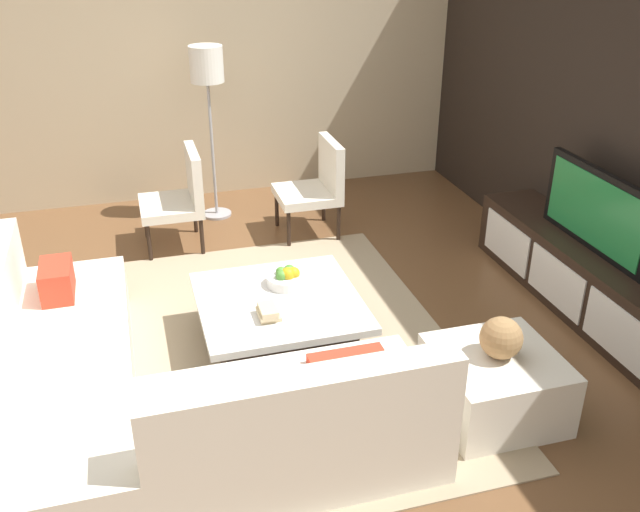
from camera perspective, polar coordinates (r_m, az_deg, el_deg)
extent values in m
plane|color=brown|center=(4.76, -4.17, -8.23)|extent=(14.00, 14.00, 0.00)
cube|color=#C6B28E|center=(7.22, -8.55, 15.82)|extent=(0.12, 5.20, 2.80)
cube|color=tan|center=(4.84, -4.43, -7.53)|extent=(3.20, 2.51, 0.01)
cube|color=black|center=(5.54, 20.77, -1.67)|extent=(2.32, 0.47, 0.50)
cube|color=white|center=(5.93, 14.98, 1.10)|extent=(0.66, 0.01, 0.35)
cube|color=white|center=(5.41, 18.68, -2.03)|extent=(0.66, 0.01, 0.35)
cube|color=white|center=(4.93, 23.16, -5.80)|extent=(0.66, 0.01, 0.35)
cube|color=black|center=(5.32, 21.69, 3.47)|extent=(1.15, 0.05, 0.58)
cube|color=#1E7238|center=(5.31, 21.44, 3.44)|extent=(1.04, 0.01, 0.49)
cube|color=silver|center=(4.46, -20.48, -9.67)|extent=(2.41, 0.85, 0.40)
cube|color=silver|center=(3.86, -2.46, -13.99)|extent=(0.85, 1.57, 0.40)
cube|color=silver|center=(3.36, -1.19, -12.44)|extent=(0.18, 1.57, 0.39)
cube|color=red|center=(4.92, -20.69, -1.87)|extent=(0.36, 0.20, 0.22)
cube|color=red|center=(3.81, 3.30, -10.28)|extent=(0.60, 0.44, 0.06)
cube|color=black|center=(4.77, -3.31, -5.76)|extent=(0.85, 0.85, 0.33)
cube|color=white|center=(4.67, -3.37, -3.79)|extent=(1.07, 1.06, 0.05)
cylinder|color=black|center=(6.53, -14.07, 3.01)|extent=(0.04, 0.04, 0.38)
cylinder|color=black|center=(6.07, -13.80, 1.22)|extent=(0.04, 0.04, 0.38)
cylinder|color=black|center=(6.55, -10.19, 3.49)|extent=(0.04, 0.04, 0.38)
cylinder|color=black|center=(6.10, -9.63, 1.74)|extent=(0.04, 0.04, 0.38)
cube|color=silver|center=(6.23, -12.09, 3.99)|extent=(0.58, 0.53, 0.08)
cube|color=silver|center=(6.16, -10.25, 6.52)|extent=(0.58, 0.08, 0.45)
cylinder|color=#A5A5AA|center=(6.96, -8.41, 3.43)|extent=(0.28, 0.28, 0.02)
cylinder|color=#A5A5AA|center=(6.73, -8.78, 8.54)|extent=(0.03, 0.03, 1.28)
cylinder|color=white|center=(6.53, -9.27, 15.22)|extent=(0.30, 0.30, 0.32)
cube|color=silver|center=(4.30, 14.08, -10.12)|extent=(0.70, 0.70, 0.40)
cylinder|color=silver|center=(4.81, -2.71, -1.97)|extent=(0.28, 0.28, 0.07)
sphere|color=gold|center=(4.77, -2.65, -1.50)|extent=(0.10, 0.10, 0.10)
sphere|color=gold|center=(4.79, -2.17, -1.41)|extent=(0.09, 0.09, 0.09)
sphere|color=#4C8C33|center=(4.83, -2.52, -1.18)|extent=(0.08, 0.08, 0.08)
sphere|color=#4C8C33|center=(4.81, -3.21, -1.29)|extent=(0.07, 0.07, 0.07)
sphere|color=#4C8C33|center=(4.76, -3.16, -1.62)|extent=(0.08, 0.08, 0.08)
cylinder|color=black|center=(6.59, -3.56, 4.01)|extent=(0.04, 0.04, 0.38)
cylinder|color=black|center=(6.16, -2.58, 2.39)|extent=(0.04, 0.04, 0.38)
cylinder|color=black|center=(6.69, 0.30, 4.44)|extent=(0.04, 0.04, 0.38)
cylinder|color=black|center=(6.28, 1.52, 2.86)|extent=(0.04, 0.04, 0.38)
cube|color=silver|center=(6.35, -1.09, 5.03)|extent=(0.56, 0.54, 0.08)
cube|color=silver|center=(6.32, 0.92, 7.48)|extent=(0.56, 0.08, 0.45)
sphere|color=#997247|center=(4.12, 14.57, -6.50)|extent=(0.25, 0.25, 0.25)
cube|color=#CCB78C|center=(4.45, -4.16, -4.88)|extent=(0.15, 0.14, 0.03)
cube|color=#CCB78C|center=(4.43, -4.35, -4.68)|extent=(0.17, 0.12, 0.02)
cube|color=#CCB78C|center=(4.42, -4.28, -4.35)|extent=(0.18, 0.11, 0.03)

